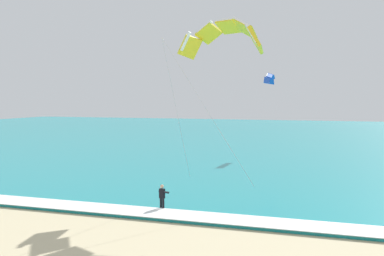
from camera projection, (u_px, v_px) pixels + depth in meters
The scene contains 6 objects.
sea at pixel (315, 138), 82.30m from camera, with size 200.00×120.00×0.20m, color teal.
surf_foam at pixel (230, 219), 26.65m from camera, with size 200.00×2.30×0.04m, color white.
surfboard at pixel (162, 211), 29.30m from camera, with size 0.89×1.47×0.09m.
kitesurfer at pixel (162, 197), 29.26m from camera, with size 0.64×0.63×1.69m.
kite_primary at pixel (224, 35), 32.80m from camera, with size 6.84×6.70×11.31m.
kite_distant at pixel (270, 78), 56.24m from camera, with size 0.92×3.75×1.35m.
Camera 1 is at (6.58, -12.16, 7.05)m, focal length 44.38 mm.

